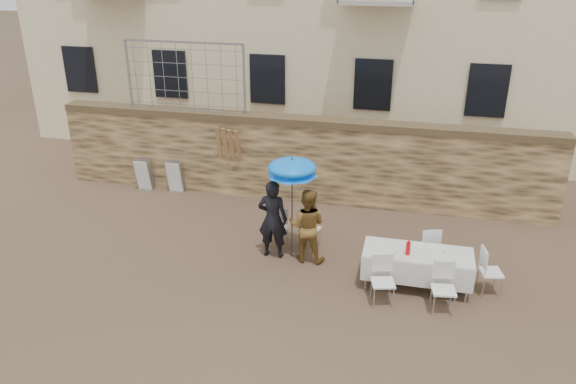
% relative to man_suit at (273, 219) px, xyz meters
% --- Properties ---
extents(ground, '(80.00, 80.00, 0.00)m').
position_rel_man_suit_xyz_m(ground, '(-0.14, -1.86, -0.89)').
color(ground, brown).
rests_on(ground, ground).
extents(stone_wall, '(13.00, 0.50, 2.20)m').
position_rel_man_suit_xyz_m(stone_wall, '(-0.14, 3.14, 0.21)').
color(stone_wall, olive).
rests_on(stone_wall, ground).
extents(chain_link_fence, '(3.20, 0.06, 1.80)m').
position_rel_man_suit_xyz_m(chain_link_fence, '(-3.14, 3.14, 2.21)').
color(chain_link_fence, gray).
rests_on(chain_link_fence, stone_wall).
extents(man_suit, '(0.65, 0.43, 1.77)m').
position_rel_man_suit_xyz_m(man_suit, '(0.00, 0.00, 0.00)').
color(man_suit, black).
rests_on(man_suit, ground).
extents(woman_dress, '(0.80, 0.62, 1.64)m').
position_rel_man_suit_xyz_m(woman_dress, '(0.75, 0.00, -0.07)').
color(woman_dress, '#AB7A34').
rests_on(woman_dress, ground).
extents(umbrella, '(1.05, 1.05, 2.12)m').
position_rel_man_suit_xyz_m(umbrella, '(0.40, 0.10, 1.11)').
color(umbrella, '#3F3F44').
rests_on(umbrella, ground).
extents(couple_chair_left, '(0.57, 0.57, 0.96)m').
position_rel_man_suit_xyz_m(couple_chair_left, '(0.00, 0.55, -0.41)').
color(couple_chair_left, white).
rests_on(couple_chair_left, ground).
extents(couple_chair_right, '(0.59, 0.59, 0.96)m').
position_rel_man_suit_xyz_m(couple_chair_right, '(0.70, 0.55, -0.41)').
color(couple_chair_right, white).
rests_on(couple_chair_right, ground).
extents(banquet_table, '(2.10, 0.85, 0.78)m').
position_rel_man_suit_xyz_m(banquet_table, '(3.06, -0.51, -0.16)').
color(banquet_table, silver).
rests_on(banquet_table, ground).
extents(soda_bottle, '(0.09, 0.09, 0.26)m').
position_rel_man_suit_xyz_m(soda_bottle, '(2.86, -0.66, 0.02)').
color(soda_bottle, red).
rests_on(soda_bottle, banquet_table).
extents(table_chair_front_left, '(0.58, 0.58, 0.96)m').
position_rel_man_suit_xyz_m(table_chair_front_left, '(2.46, -1.26, -0.41)').
color(table_chair_front_left, white).
rests_on(table_chair_front_left, ground).
extents(table_chair_front_right, '(0.54, 0.54, 0.96)m').
position_rel_man_suit_xyz_m(table_chair_front_right, '(3.56, -1.26, -0.41)').
color(table_chair_front_right, white).
rests_on(table_chair_front_right, ground).
extents(table_chair_back, '(0.61, 0.61, 0.96)m').
position_rel_man_suit_xyz_m(table_chair_back, '(3.26, 0.29, -0.41)').
color(table_chair_back, white).
rests_on(table_chair_back, ground).
extents(table_chair_side, '(0.57, 0.57, 0.96)m').
position_rel_man_suit_xyz_m(table_chair_side, '(4.46, -0.41, -0.41)').
color(table_chair_side, white).
rests_on(table_chair_side, ground).
extents(chair_stack_left, '(0.46, 0.40, 0.92)m').
position_rel_man_suit_xyz_m(chair_stack_left, '(-4.38, 2.84, -0.43)').
color(chair_stack_left, white).
rests_on(chair_stack_left, ground).
extents(chair_stack_right, '(0.46, 0.32, 0.92)m').
position_rel_man_suit_xyz_m(chair_stack_right, '(-3.48, 2.84, -0.43)').
color(chair_stack_right, white).
rests_on(chair_stack_right, ground).
extents(wood_planks, '(0.70, 0.20, 2.00)m').
position_rel_man_suit_xyz_m(wood_planks, '(-1.88, 2.91, 0.11)').
color(wood_planks, '#A37749').
rests_on(wood_planks, ground).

